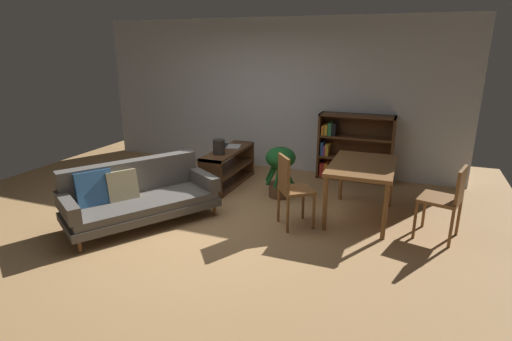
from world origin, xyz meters
The scene contains 11 objects.
ground_plane centered at (0.00, 0.00, 0.00)m, with size 8.16×8.16×0.00m, color tan.
back_wall_panel centered at (0.00, 2.70, 1.35)m, with size 6.80×0.10×2.70m, color silver.
fabric_couch centered at (-0.79, -0.33, 0.37)m, with size 1.71×2.05×0.78m.
media_console centered at (-0.31, 1.44, 0.29)m, with size 0.39×1.34×0.59m.
open_laptop centered at (-0.38, 1.64, 0.61)m, with size 0.49×0.38×0.06m.
desk_speaker centered at (-0.32, 1.14, 0.71)m, with size 0.19×0.19×0.23m.
potted_floor_plant centered at (0.67, 1.21, 0.48)m, with size 0.49×0.52×0.79m.
dining_table centered at (1.91, 0.86, 0.67)m, with size 0.81×1.22×0.75m.
dining_chair_near centered at (2.92, 0.58, 0.53)m, with size 0.54×0.54×0.90m.
dining_chair_far centered at (1.12, 0.25, 0.53)m, with size 0.54×0.54×0.94m.
bookshelf centered at (1.52, 2.51, 0.55)m, with size 1.24×0.34×1.13m.
Camera 1 is at (2.44, -4.34, 2.23)m, focal length 28.31 mm.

